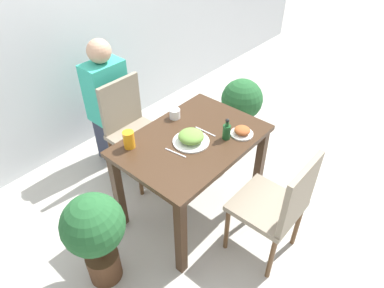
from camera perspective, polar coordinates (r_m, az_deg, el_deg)
The scene contains 15 objects.
ground_plane at distance 2.90m, azimuth 0.00°, elevation -10.54°, with size 16.00×16.00×0.00m, color #B7B2A8.
wall_back at distance 3.18m, azimuth -21.45°, elevation 19.81°, with size 8.00×0.05×2.60m.
dining_table at distance 2.47m, azimuth 0.00°, elevation -1.19°, with size 1.04×0.72×0.73m.
chair_near at distance 2.31m, azimuth 14.24°, elevation -9.72°, with size 0.42×0.42×0.89m.
chair_far at distance 2.95m, azimuth -10.00°, elevation 3.01°, with size 0.42×0.42×0.89m.
food_plate at distance 2.34m, azimuth -0.16°, elevation 1.09°, with size 0.25×0.25×0.09m.
side_plate at distance 2.45m, azimuth 8.34°, elevation 2.08°, with size 0.16×0.16×0.06m.
drink_cup at distance 2.59m, azimuth -2.90°, elevation 5.07°, with size 0.08×0.08×0.07m.
juice_glass at distance 2.33m, azimuth -10.48°, elevation 0.74°, with size 0.08×0.08×0.12m.
sauce_bottle at distance 2.38m, azimuth 5.79°, elevation 2.17°, with size 0.06×0.06×0.16m.
fork_utensil at distance 2.27m, azimuth -2.76°, elevation -1.47°, with size 0.03×0.16×0.00m.
spoon_utensil at distance 2.46m, azimuth 2.25°, elevation 2.08°, with size 0.01×0.18×0.00m.
potted_plant_left at distance 2.23m, azimuth -15.87°, elevation -13.89°, with size 0.39×0.39×0.74m.
potted_plant_right at distance 3.19m, azimuth 8.18°, elevation 6.03°, with size 0.38×0.38×0.77m.
person_figure at distance 3.15m, azimuth -13.79°, elevation 6.59°, with size 0.34×0.22×1.17m.
Camera 1 is at (-1.44, -1.25, 2.18)m, focal length 32.00 mm.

